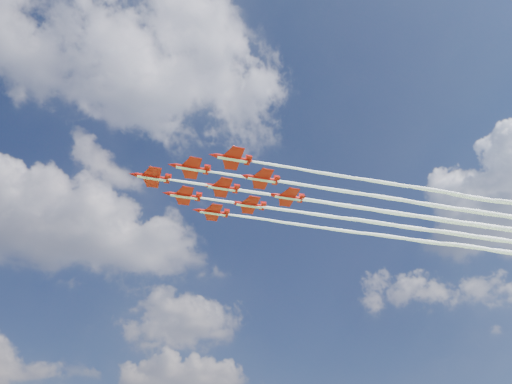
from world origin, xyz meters
TOP-DOWN VIEW (x-y plane):
  - jet_lead at (34.70, 4.09)m, footprint 128.13×10.18m
  - jet_row2_port at (44.64, -3.44)m, footprint 128.13×10.18m
  - jet_row2_starb at (45.10, 10.99)m, footprint 128.13×10.18m
  - jet_row3_port at (54.59, -10.98)m, footprint 128.13×10.18m
  - jet_row3_centre at (55.04, 3.46)m, footprint 128.13×10.18m
  - jet_row3_starb at (55.50, 17.89)m, footprint 128.13×10.18m
  - jet_row4_port at (64.99, -4.08)m, footprint 128.13×10.18m
  - jet_row4_starb at (65.44, 10.35)m, footprint 128.13×10.18m
  - jet_tail at (75.39, 2.82)m, footprint 128.13×10.18m

SIDE VIEW (x-z plane):
  - jet_lead at x=34.70m, z-range 87.20..90.16m
  - jet_row2_port at x=44.64m, z-range 87.20..90.16m
  - jet_row2_starb at x=45.10m, z-range 87.20..90.16m
  - jet_row3_port at x=54.59m, z-range 87.20..90.16m
  - jet_row3_centre at x=55.04m, z-range 87.20..90.16m
  - jet_row3_starb at x=55.50m, z-range 87.20..90.16m
  - jet_row4_port at x=64.99m, z-range 87.20..90.16m
  - jet_row4_starb at x=65.44m, z-range 87.20..90.16m
  - jet_tail at x=75.39m, z-range 87.20..90.16m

